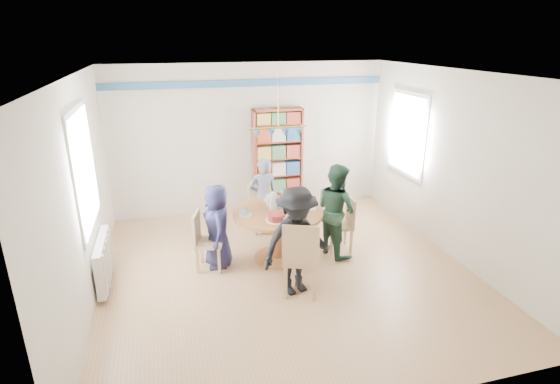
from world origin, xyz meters
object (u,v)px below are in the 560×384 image
object	(u,v)px
radiator	(104,261)
person_left	(217,226)
chair_far	(261,203)
person_far	(263,197)
chair_near	(301,256)
bookshelf	(278,161)
chair_left	(204,238)
dining_table	(278,224)
chair_right	(344,221)
person_right	(336,210)
person_near	(296,241)

from	to	relation	value
radiator	person_left	bearing A→B (deg)	5.29
radiator	chair_far	bearing A→B (deg)	26.17
person_left	person_far	bearing A→B (deg)	133.16
radiator	chair_far	xyz separation A→B (m)	(2.38, 1.17, 0.13)
chair_near	bookshelf	xyz separation A→B (m)	(0.47, 2.95, 0.38)
chair_left	dining_table	bearing A→B (deg)	0.44
chair_right	person_right	size ratio (longest dim) A/B	0.61
chair_right	radiator	bearing A→B (deg)	-177.68
bookshelf	chair_right	bearing A→B (deg)	-74.08
radiator	chair_left	xyz separation A→B (m)	(1.32, 0.10, 0.11)
chair_far	chair_near	size ratio (longest dim) A/B	0.86
radiator	chair_near	xyz separation A→B (m)	(2.42, -0.91, 0.21)
chair_near	bookshelf	size ratio (longest dim) A/B	0.53
radiator	chair_right	size ratio (longest dim) A/B	1.17
bookshelf	person_near	bearing A→B (deg)	-100.08
person_near	bookshelf	bearing A→B (deg)	65.92
person_left	dining_table	bearing A→B (deg)	86.12
radiator	chair_right	world-z (taller)	chair_right
chair_near	person_near	size ratio (longest dim) A/B	0.71
person_near	bookshelf	distance (m)	2.90
chair_near	chair_right	bearing A→B (deg)	45.79
person_right	person_far	world-z (taller)	person_right
person_left	chair_right	bearing A→B (deg)	88.37
person_left	person_right	size ratio (longest dim) A/B	0.87
person_far	person_near	size ratio (longest dim) A/B	0.92
chair_near	person_near	distance (m)	0.19
chair_left	chair_far	world-z (taller)	chair_far
chair_right	chair_far	world-z (taller)	chair_far
radiator	chair_right	distance (m)	3.44
radiator	chair_left	world-z (taller)	chair_left
radiator	person_near	distance (m)	2.54
radiator	person_right	distance (m)	3.29
dining_table	chair_near	distance (m)	1.01
chair_left	chair_near	size ratio (longest dim) A/B	0.83
person_right	bookshelf	world-z (taller)	bookshelf
chair_right	person_near	bearing A→B (deg)	-138.03
dining_table	person_left	distance (m)	0.87
person_right	bookshelf	size ratio (longest dim) A/B	0.73
radiator	chair_far	world-z (taller)	chair_far
bookshelf	chair_left	bearing A→B (deg)	-128.95
person_right	chair_left	bearing A→B (deg)	71.59
chair_right	person_left	size ratio (longest dim) A/B	0.70
person_left	person_near	size ratio (longest dim) A/B	0.85
chair_far	person_far	size ratio (longest dim) A/B	0.67
chair_right	person_far	bearing A→B (deg)	141.00
chair_right	person_right	distance (m)	0.30
chair_near	person_left	distance (m)	1.38
dining_table	person_far	xyz separation A→B (m)	(-0.01, 0.89, 0.10)
person_near	chair_far	bearing A→B (deg)	76.13
dining_table	person_far	world-z (taller)	person_far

